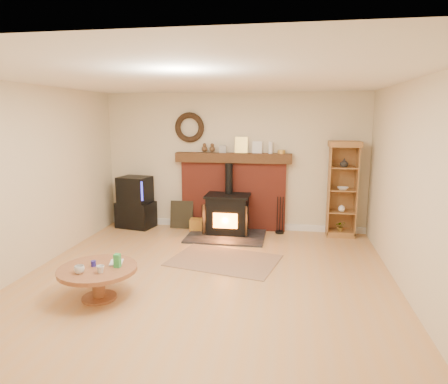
% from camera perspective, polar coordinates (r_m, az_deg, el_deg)
% --- Properties ---
extents(ground, '(5.50, 5.50, 0.00)m').
position_cam_1_polar(ground, '(5.36, -2.94, -13.02)').
color(ground, tan).
rests_on(ground, ground).
extents(room_shell, '(5.02, 5.52, 2.61)m').
position_cam_1_polar(room_shell, '(5.02, -3.09, 5.68)').
color(room_shell, beige).
rests_on(room_shell, ground).
extents(chimney_breast, '(2.20, 0.22, 1.78)m').
position_cam_1_polar(chimney_breast, '(7.65, 1.32, 0.54)').
color(chimney_breast, maroon).
rests_on(chimney_breast, ground).
extents(wood_stove, '(1.40, 1.00, 1.31)m').
position_cam_1_polar(wood_stove, '(7.37, 0.48, -3.33)').
color(wood_stove, black).
rests_on(wood_stove, ground).
extents(area_rug, '(1.77, 1.39, 0.01)m').
position_cam_1_polar(area_rug, '(6.15, 0.00, -9.72)').
color(area_rug, brown).
rests_on(area_rug, ground).
extents(tv_unit, '(0.76, 0.60, 1.01)m').
position_cam_1_polar(tv_unit, '(8.02, -12.53, -1.57)').
color(tv_unit, black).
rests_on(tv_unit, ground).
extents(curio_cabinet, '(0.56, 0.40, 1.73)m').
position_cam_1_polar(curio_cabinet, '(7.51, 16.53, 0.42)').
color(curio_cabinet, '#935630').
rests_on(curio_cabinet, ground).
extents(firelog_box, '(0.40, 0.27, 0.23)m').
position_cam_1_polar(firelog_box, '(7.66, -3.46, -4.73)').
color(firelog_box, gold).
rests_on(firelog_box, ground).
extents(leaning_painting, '(0.45, 0.12, 0.54)m').
position_cam_1_polar(leaning_painting, '(7.85, -6.07, -3.22)').
color(leaning_painting, black).
rests_on(leaning_painting, ground).
extents(fire_tools, '(0.16, 0.16, 0.70)m').
position_cam_1_polar(fire_tools, '(7.56, 7.96, -4.88)').
color(fire_tools, black).
rests_on(fire_tools, ground).
extents(coffee_table, '(0.93, 0.93, 0.56)m').
position_cam_1_polar(coffee_table, '(5.07, -17.57, -11.02)').
color(coffee_table, brown).
rests_on(coffee_table, ground).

